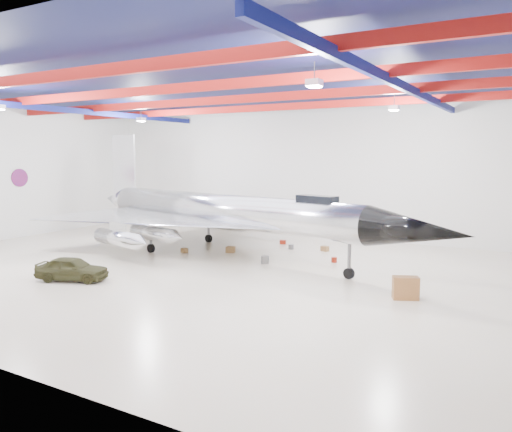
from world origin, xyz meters
The scene contains 16 objects.
floor centered at (0.00, 0.00, 0.00)m, with size 40.00×40.00×0.00m, color beige.
wall_back centered at (0.00, 15.00, 5.50)m, with size 40.00×40.00×0.00m, color silver.
ceiling centered at (0.00, 0.00, 11.00)m, with size 40.00×40.00×0.00m, color #0A0F38.
ceiling_structure centered at (0.00, 0.00, 10.32)m, with size 39.50×29.50×1.08m.
wall_roundel centered at (-19.94, 2.00, 5.00)m, with size 1.50×1.50×0.10m, color #B21414.
jet_aircraft centered at (-1.05, 4.04, 2.80)m, with size 31.01×21.13×8.53m.
jeep centered at (-4.36, -5.98, 0.67)m, with size 1.58×3.92×1.34m, color #323219.
desk centered at (12.52, -0.47, 0.56)m, with size 1.21×0.61×1.11m, color brown.
crate_ply centered at (-3.86, 3.39, 0.16)m, with size 0.45×0.36×0.31m, color olive.
toolbox_red centered at (0.68, 9.93, 0.16)m, with size 0.45×0.36×0.31m, color maroon.
engine_drum centered at (2.80, 3.18, 0.23)m, with size 0.51×0.51×0.46m, color #59595B.
parts_bin centered at (4.60, 8.88, 0.18)m, with size 0.51×0.41×0.36m, color olive.
crate_small centered at (-9.52, 8.51, 0.11)m, with size 0.33×0.26×0.23m, color #59595B.
tool_chest centered at (6.55, 5.63, 0.17)m, with size 0.37×0.37×0.34m, color maroon.
oil_barrel centered at (-1.03, 5.04, 0.21)m, with size 0.61×0.49×0.43m, color olive.
spares_box centered at (2.16, 8.32, 0.18)m, with size 0.39×0.39×0.35m, color #59595B.
Camera 1 is at (17.89, -24.32, 6.94)m, focal length 35.00 mm.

